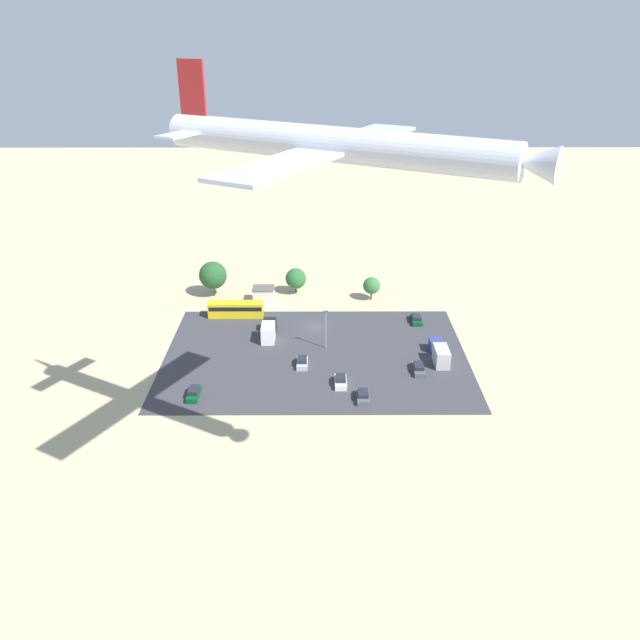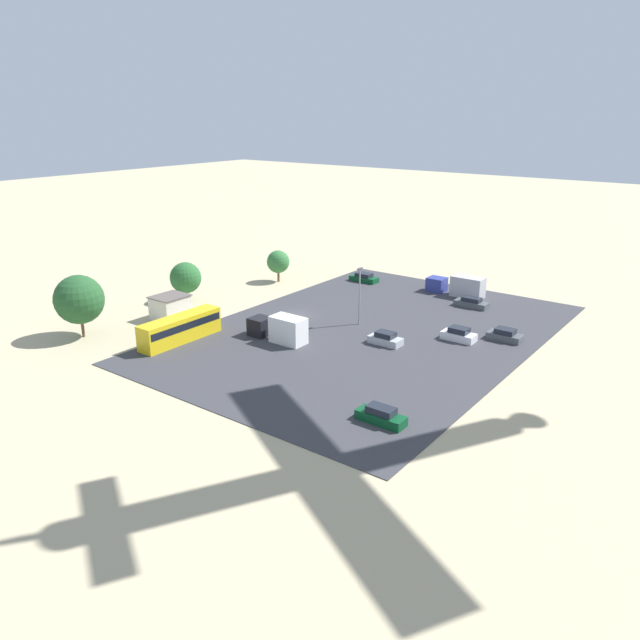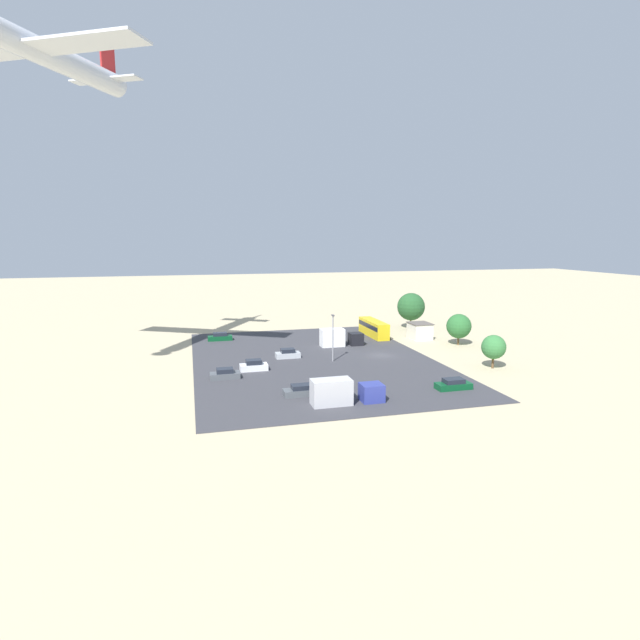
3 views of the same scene
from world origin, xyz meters
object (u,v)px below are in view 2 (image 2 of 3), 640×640
at_px(bus, 180,328).
at_px(parked_car_2, 364,278).
at_px(parked_car_4, 505,335).
at_px(parked_truck_1, 280,329).
at_px(parked_car_0, 459,335).
at_px(parked_car_1, 471,303).
at_px(parked_car_3, 385,339).
at_px(parked_car_5, 381,416).
at_px(shed_building, 170,307).
at_px(parked_truck_0, 459,286).

height_order(bus, parked_car_2, bus).
xyz_separation_m(parked_car_4, parked_truck_1, (16.64, -21.95, 0.87)).
xyz_separation_m(parked_car_0, parked_car_1, (-13.64, -4.37, -0.09)).
distance_m(parked_car_3, parked_car_5, 20.02).
height_order(parked_car_2, parked_car_4, parked_car_4).
bearing_deg(parked_car_4, shed_building, 115.74).
relative_size(parked_car_3, parked_car_5, 0.87).
xyz_separation_m(parked_car_1, parked_car_4, (10.24, 8.90, 0.02)).
relative_size(parked_car_3, parked_truck_1, 0.51).
bearing_deg(parked_car_1, parked_car_2, 82.94).
distance_m(bus, parked_truck_1, 12.14).
height_order(parked_car_2, parked_truck_1, parked_truck_1).
distance_m(parked_car_1, parked_truck_0, 6.00).
bearing_deg(parked_car_4, parked_truck_1, 127.16).
relative_size(parked_car_5, parked_truck_1, 0.59).
height_order(parked_car_0, parked_car_2, parked_car_0).
bearing_deg(parked_car_1, bus, 146.55).
height_order(parked_car_3, parked_truck_1, parked_truck_1).
height_order(parked_car_2, parked_car_5, parked_car_5).
relative_size(bus, parked_car_0, 2.71).
bearing_deg(parked_truck_1, parked_truck_0, -16.06).
relative_size(parked_truck_0, parked_truck_1, 1.12).
height_order(bus, parked_car_1, bus).
height_order(bus, parked_car_0, bus).
bearing_deg(parked_car_5, parked_truck_1, -116.95).
bearing_deg(parked_car_0, parked_car_5, -171.59).
height_order(bus, parked_truck_1, parked_truck_1).
bearing_deg(bus, parked_car_0, 37.37).
bearing_deg(parked_car_0, parked_truck_0, 25.10).
relative_size(parked_car_0, parked_car_2, 0.88).
relative_size(shed_building, parked_car_5, 0.99).
relative_size(parked_car_2, parked_car_5, 1.01).
height_order(shed_building, parked_car_0, shed_building).
height_order(parked_truck_0, parked_truck_1, parked_truck_1).
bearing_deg(parked_car_4, parked_car_5, 177.90).
height_order(parked_car_4, parked_truck_0, parked_truck_0).
relative_size(parked_car_1, parked_truck_0, 0.54).
height_order(bus, parked_car_3, bus).
xyz_separation_m(parked_car_4, parked_car_5, (27.29, -1.00, 0.03)).
distance_m(parked_car_5, parked_truck_1, 23.52).
xyz_separation_m(bus, parked_car_0, (-20.65, 27.03, -1.02)).
bearing_deg(parked_car_5, bus, -96.04).
height_order(parked_car_0, parked_car_5, parked_car_0).
relative_size(parked_car_3, parked_truck_0, 0.46).
bearing_deg(parked_truck_0, parked_car_0, -154.90).
distance_m(parked_car_4, parked_truck_0, 19.53).
xyz_separation_m(parked_car_5, parked_truck_1, (-10.65, -20.95, 0.84)).
xyz_separation_m(parked_car_1, parked_truck_0, (-4.35, -4.05, 0.83)).
height_order(bus, parked_car_5, bus).
xyz_separation_m(parked_car_2, parked_car_4, (12.70, 28.83, 0.03)).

